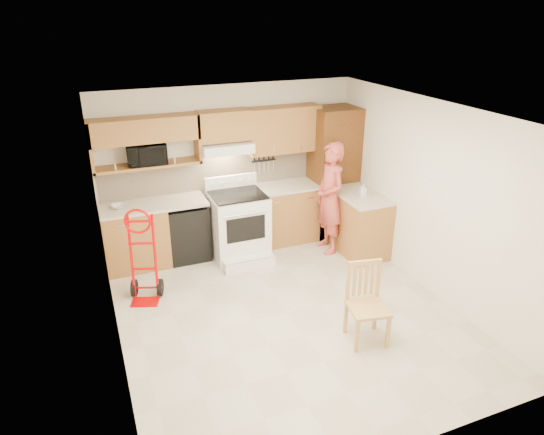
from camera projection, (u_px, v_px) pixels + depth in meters
floor at (287, 313)px, 6.11m from camera, size 4.00×4.50×0.02m
ceiling at (290, 112)px, 5.10m from camera, size 4.00×4.50×0.02m
wall_back at (230, 167)px, 7.53m from camera, size 4.00×0.02×2.50m
wall_front at (408, 334)px, 3.68m from camera, size 4.00×0.02×2.50m
wall_left at (106, 252)px, 4.92m from camera, size 0.02×4.50×2.50m
wall_right at (430, 198)px, 6.30m from camera, size 0.02×4.50×2.50m
backsplash at (230, 170)px, 7.53m from camera, size 3.92×0.03×0.55m
lower_cab_left at (136, 238)px, 7.05m from camera, size 0.90×0.60×0.90m
dishwasher at (187, 231)px, 7.32m from camera, size 0.60×0.60×0.85m
lower_cab_right at (286, 214)px, 7.87m from camera, size 1.14×0.60×0.90m
countertop_left at (153, 205)px, 6.97m from camera, size 1.50×0.63×0.04m
countertop_right at (286, 186)px, 7.68m from camera, size 1.14×0.63×0.04m
cab_return_right at (359, 224)px, 7.49m from camera, size 0.60×1.00×0.90m
countertop_return at (361, 196)px, 7.30m from camera, size 0.63×1.00×0.04m
pantry_tall at (333, 172)px, 7.91m from camera, size 0.70×0.60×2.10m
upper_cab_left at (144, 130)px, 6.66m from camera, size 1.50×0.33×0.34m
upper_shelf_mw at (148, 165)px, 6.86m from camera, size 1.50×0.33×0.04m
upper_cab_center at (224, 125)px, 7.06m from camera, size 0.76×0.33×0.44m
upper_cab_right at (284, 129)px, 7.45m from camera, size 1.14×0.33×0.70m
range_hood at (226, 147)px, 7.13m from camera, size 0.76×0.46×0.14m
knife_strip at (264, 164)px, 7.68m from camera, size 0.40×0.05×0.29m
microwave at (146, 154)px, 6.80m from camera, size 0.55×0.38×0.30m
range at (240, 221)px, 7.24m from camera, size 0.81×1.06×1.19m
person at (330, 198)px, 7.35m from camera, size 0.44×0.65×1.73m
hand_truck at (142, 260)px, 6.16m from camera, size 0.56×0.54×1.15m
dining_chair at (368, 305)px, 5.42m from camera, size 0.50×0.53×0.94m
soap_bottle at (363, 189)px, 7.21m from camera, size 0.11×0.11×0.20m
bowl at (119, 206)px, 6.79m from camera, size 0.26×0.26×0.05m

